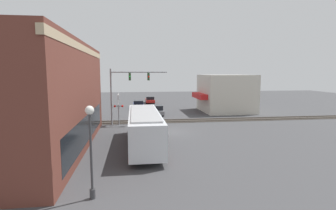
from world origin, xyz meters
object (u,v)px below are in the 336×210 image
at_px(parked_car_grey, 157,110).
at_px(parked_car_blue, 138,105).
at_px(crossing_signal, 119,106).
at_px(parked_car_red, 150,100).
at_px(streetlamp, 91,144).
at_px(pedestrian_near_bus, 165,134).
at_px(city_bus, 144,127).

xyz_separation_m(parked_car_grey, parked_car_blue, (7.25, 2.60, 0.01)).
relative_size(crossing_signal, parked_car_red, 0.85).
xyz_separation_m(crossing_signal, streetlamp, (-18.84, 0.35, 0.51)).
bearing_deg(pedestrian_near_bus, parked_car_grey, -2.78).
height_order(crossing_signal, pedestrian_near_bus, crossing_signal).
bearing_deg(streetlamp, parked_car_grey, -12.12).
bearing_deg(streetlamp, parked_car_blue, -5.14).
xyz_separation_m(crossing_signal, pedestrian_near_bus, (-9.38, -4.44, -1.35)).
relative_size(parked_car_blue, pedestrian_near_bus, 2.61).
bearing_deg(pedestrian_near_bus, parked_car_red, -1.44).
xyz_separation_m(parked_car_grey, pedestrian_near_bus, (-16.59, 0.81, 0.25)).
bearing_deg(crossing_signal, pedestrian_near_bus, -154.67).
distance_m(city_bus, parked_car_red, 32.61).
relative_size(crossing_signal, streetlamp, 0.81).
height_order(city_bus, parked_car_grey, city_bus).
height_order(crossing_signal, parked_car_blue, crossing_signal).
bearing_deg(parked_car_grey, city_bus, 171.29).
distance_m(parked_car_blue, parked_car_red, 8.67).
bearing_deg(city_bus, crossing_signal, 15.15).
distance_m(parked_car_blue, pedestrian_near_bus, 23.90).
distance_m(crossing_signal, parked_car_grey, 9.06).
relative_size(parked_car_grey, parked_car_blue, 1.01).
xyz_separation_m(streetlamp, parked_car_blue, (33.30, -2.99, -2.10)).
bearing_deg(parked_car_grey, parked_car_blue, 19.74).
xyz_separation_m(streetlamp, parked_car_grey, (26.05, -5.59, -2.11)).
bearing_deg(streetlamp, parked_car_red, -7.67).
height_order(city_bus, streetlamp, streetlamp).
relative_size(streetlamp, parked_car_blue, 0.98).
bearing_deg(city_bus, parked_car_blue, 0.00).
relative_size(crossing_signal, parked_car_blue, 0.79).
bearing_deg(city_bus, parked_car_red, -4.58).
bearing_deg(crossing_signal, city_bus, -164.85).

